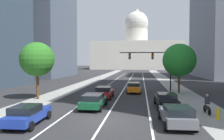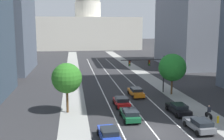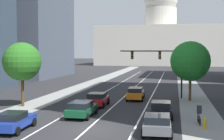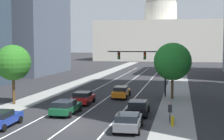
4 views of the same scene
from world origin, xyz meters
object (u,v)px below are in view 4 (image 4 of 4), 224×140
object	(u,v)px
car_orange	(121,92)
car_blue	(2,118)
car_red	(83,98)
street_tree_near_left	(13,63)
car_gray	(128,121)
car_black	(138,107)
cyclist	(170,112)
traffic_signal_mast	(147,61)
capitol_building	(160,35)
street_tree_far_right	(173,62)
fire_hydrant	(173,121)
car_green	(66,107)

from	to	relation	value
car_orange	car_blue	distance (m)	18.38
car_red	street_tree_near_left	world-z (taller)	street_tree_near_left
car_gray	street_tree_near_left	bearing A→B (deg)	56.56
car_black	cyclist	xyz separation A→B (m)	(3.14, -2.32, 0.11)
car_orange	car_blue	xyz separation A→B (m)	(-6.93, -17.02, -0.04)
car_gray	traffic_signal_mast	xyz separation A→B (m)	(-0.45, 18.00, 3.87)
car_black	capitol_building	bearing A→B (deg)	0.57
capitol_building	street_tree_far_right	world-z (taller)	capitol_building
traffic_signal_mast	street_tree_near_left	size ratio (longest dim) A/B	1.15
car_red	fire_hydrant	size ratio (longest dim) A/B	4.58
car_black	car_orange	bearing A→B (deg)	17.43
car_blue	fire_hydrant	distance (m)	14.18
car_black	street_tree_near_left	xyz separation A→B (m)	(-14.72, 2.79, 4.02)
car_orange	car_green	bearing A→B (deg)	160.92
street_tree_near_left	car_orange	bearing A→B (deg)	31.93
car_gray	fire_hydrant	distance (m)	4.00
car_green	street_tree_far_right	distance (m)	15.83
car_orange	street_tree_near_left	bearing A→B (deg)	120.07
car_green	street_tree_far_right	xyz separation A→B (m)	(9.91, 11.69, 3.95)
capitol_building	traffic_signal_mast	bearing A→B (deg)	-87.33
traffic_signal_mast	cyclist	distance (m)	15.17
car_red	street_tree_far_right	size ratio (longest dim) A/B	0.59
car_gray	street_tree_near_left	distance (m)	17.65
capitol_building	cyclist	world-z (taller)	capitol_building
car_gray	traffic_signal_mast	distance (m)	18.42
car_orange	car_blue	size ratio (longest dim) A/B	1.09
street_tree_near_left	capitol_building	bearing A→B (deg)	85.10
capitol_building	street_tree_far_right	size ratio (longest dim) A/B	7.54
capitol_building	car_orange	distance (m)	104.64
car_red	fire_hydrant	bearing A→B (deg)	-129.99
car_orange	car_black	bearing A→B (deg)	-162.40
car_orange	street_tree_far_right	world-z (taller)	street_tree_far_right
car_black	street_tree_far_right	xyz separation A→B (m)	(2.98, 10.30, 3.96)
car_blue	street_tree_near_left	size ratio (longest dim) A/B	0.65
capitol_building	car_green	bearing A→B (deg)	-90.86
capitol_building	car_black	bearing A→B (deg)	-87.39
street_tree_near_left	street_tree_far_right	xyz separation A→B (m)	(17.70, 7.51, -0.06)
traffic_signal_mast	cyclist	size ratio (longest dim) A/B	4.57
car_orange	car_green	xyz separation A→B (m)	(-3.47, -11.20, -0.02)
car_red	street_tree_near_left	xyz separation A→B (m)	(-7.79, -1.57, 4.01)
car_gray	street_tree_near_left	world-z (taller)	street_tree_near_left
car_green	street_tree_far_right	size ratio (longest dim) A/B	0.66
car_blue	street_tree_near_left	distance (m)	11.62
capitol_building	fire_hydrant	world-z (taller)	capitol_building
car_green	cyclist	xyz separation A→B (m)	(10.08, -0.93, 0.10)
car_orange	street_tree_far_right	size ratio (longest dim) A/B	0.68
car_black	street_tree_far_right	world-z (taller)	street_tree_far_right
car_black	fire_hydrant	world-z (taller)	car_black
capitol_building	street_tree_near_left	world-z (taller)	capitol_building
street_tree_far_right	fire_hydrant	bearing A→B (deg)	-88.22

